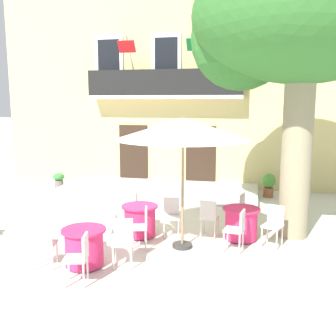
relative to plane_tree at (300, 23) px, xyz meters
name	(u,v)px	position (x,y,z in m)	size (l,w,h in m)	color
ground_plane	(124,226)	(-4.12, -0.21, -4.91)	(120.00, 120.00, 0.00)	beige
building_facade	(177,88)	(-4.11, 6.78, -1.16)	(13.00, 5.09, 7.50)	#DBC67F
entrance_step_platform	(159,190)	(-4.11, 3.50, -4.78)	(6.79, 2.58, 0.25)	silver
plane_tree	(300,23)	(0.00, 0.00, 0.00)	(5.09, 4.47, 6.55)	gray
cafe_table_near_tree	(84,247)	(-4.05, -2.76, -4.52)	(0.86, 0.86, 0.76)	#E52D66
cafe_chair_near_tree_0	(80,255)	(-3.81, -3.47, -4.38)	(0.48, 0.48, 0.91)	silver
cafe_chair_near_tree_1	(123,239)	(-3.34, -2.52, -4.38)	(0.48, 0.48, 0.91)	silver
cafe_chair_near_tree_2	(79,229)	(-4.46, -2.12, -4.38)	(0.54, 0.54, 0.91)	silver
cafe_chair_near_tree_3	(44,242)	(-4.77, -3.01, -4.38)	(0.48, 0.48, 0.91)	silver
cafe_table_middle	(241,223)	(-1.12, -0.59, -4.52)	(0.86, 0.86, 0.76)	#E52D66
cafe_chair_middle_0	(209,216)	(-1.88, -0.57, -4.38)	(0.44, 0.44, 0.91)	silver
cafe_chair_middle_1	(237,228)	(-1.18, -1.34, -4.38)	(0.46, 0.46, 0.91)	silver
cafe_chair_middle_2	(274,223)	(-0.40, -0.80, -4.38)	(0.52, 0.52, 0.91)	silver
cafe_chair_middle_3	(246,209)	(-1.03, 0.16, -4.38)	(0.48, 0.48, 0.91)	silver
cafe_table_front	(140,220)	(-3.49, -0.87, -4.52)	(0.86, 0.86, 0.76)	#E52D66
cafe_chair_front_0	(140,206)	(-3.69, -0.15, -4.38)	(0.46, 0.46, 0.91)	silver
cafe_chair_front_1	(108,216)	(-4.20, -1.11, -4.38)	(0.48, 0.48, 0.91)	silver
cafe_chair_front_2	(141,225)	(-3.24, -1.58, -4.38)	(0.48, 0.48, 0.91)	silver
cafe_chair_front_3	(171,214)	(-2.77, -0.64, -4.38)	(0.47, 0.47, 0.91)	silver
cafe_umbrella	(183,129)	(-2.37, -1.35, -2.30)	(2.90, 2.90, 2.85)	#997A56
ground_planter_left	(59,180)	(-7.86, 3.37, -4.57)	(0.42, 0.42, 0.59)	slate
ground_planter_right	(269,184)	(-0.37, 3.79, -4.46)	(0.44, 0.44, 0.81)	#995638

